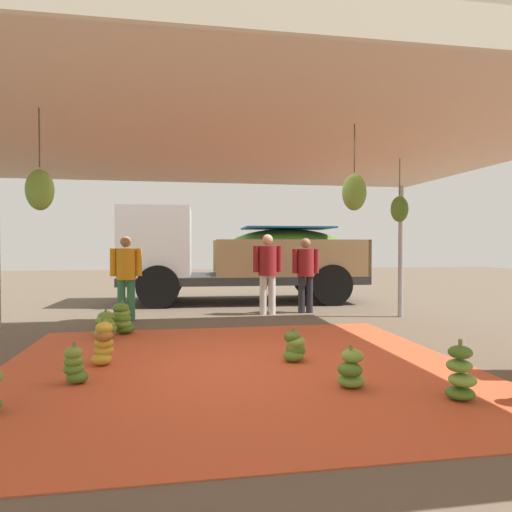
% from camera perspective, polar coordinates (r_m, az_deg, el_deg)
% --- Properties ---
extents(ground_plane, '(40.00, 40.00, 0.00)m').
position_cam_1_polar(ground_plane, '(8.62, -5.03, -8.43)').
color(ground_plane, brown).
extents(tarp_orange, '(5.57, 5.25, 0.01)m').
position_cam_1_polar(tarp_orange, '(5.70, -2.42, -13.46)').
color(tarp_orange, '#D1512D').
rests_on(tarp_orange, ground).
extents(tent_canopy, '(8.00, 7.00, 2.72)m').
position_cam_1_polar(tent_canopy, '(5.54, -2.22, 13.60)').
color(tent_canopy, '#9EA0A5').
rests_on(tent_canopy, ground).
extents(banana_bunch_0, '(0.35, 0.38, 0.57)m').
position_cam_1_polar(banana_bunch_0, '(6.01, -18.27, -10.31)').
color(banana_bunch_0, gold).
rests_on(banana_bunch_0, tarp_orange).
extents(banana_bunch_1, '(0.43, 0.41, 0.45)m').
position_cam_1_polar(banana_bunch_1, '(7.69, -18.04, -8.12)').
color(banana_bunch_1, '#6B9E38').
rests_on(banana_bunch_1, tarp_orange).
extents(banana_bunch_2, '(0.34, 0.34, 0.44)m').
position_cam_1_polar(banana_bunch_2, '(4.94, 11.62, -13.58)').
color(banana_bunch_2, '#6B9E38').
rests_on(banana_bunch_2, tarp_orange).
extents(banana_bunch_3, '(0.32, 0.30, 0.44)m').
position_cam_1_polar(banana_bunch_3, '(5.34, -21.43, -12.48)').
color(banana_bunch_3, '#477523').
rests_on(banana_bunch_3, tarp_orange).
extents(banana_bunch_4, '(0.34, 0.35, 0.42)m').
position_cam_1_polar(banana_bunch_4, '(5.91, 4.78, -11.09)').
color(banana_bunch_4, '#518428').
rests_on(banana_bunch_4, tarp_orange).
extents(banana_bunch_7, '(0.43, 0.43, 0.55)m').
position_cam_1_polar(banana_bunch_7, '(7.95, -16.13, -7.49)').
color(banana_bunch_7, '#477523').
rests_on(banana_bunch_7, tarp_orange).
extents(banana_bunch_8, '(0.36, 0.38, 0.57)m').
position_cam_1_polar(banana_bunch_8, '(4.86, 23.87, -13.23)').
color(banana_bunch_8, '#477523').
rests_on(banana_bunch_8, tarp_orange).
extents(cargo_truck_main, '(6.20, 2.65, 2.40)m').
position_cam_1_polar(cargo_truck_main, '(11.98, -2.51, 0.21)').
color(cargo_truck_main, '#2D2D2D').
rests_on(cargo_truck_main, ground).
extents(worker_0, '(0.62, 0.38, 1.69)m').
position_cam_1_polar(worker_0, '(9.75, 1.44, -1.45)').
color(worker_0, silver).
rests_on(worker_0, ground).
extents(worker_1, '(0.60, 0.37, 1.64)m').
position_cam_1_polar(worker_1, '(9.26, -15.70, -1.84)').
color(worker_1, '#337A4C').
rests_on(worker_1, ground).
extents(worker_2, '(0.59, 0.36, 1.62)m').
position_cam_1_polar(worker_2, '(10.05, 6.12, -1.63)').
color(worker_2, '#26262D').
rests_on(worker_2, ground).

